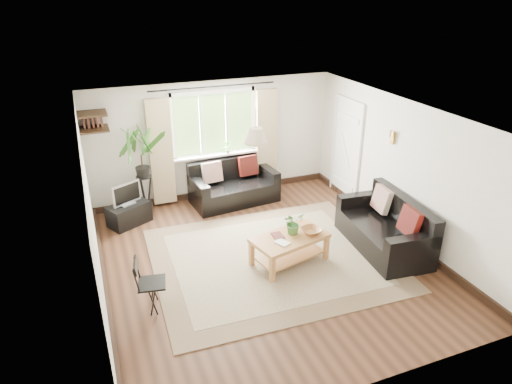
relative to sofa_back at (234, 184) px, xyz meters
name	(u,v)px	position (x,y,z in m)	size (l,w,h in m)	color
floor	(265,260)	(-0.25, -2.26, -0.40)	(5.50, 5.50, 0.00)	#311C10
ceiling	(266,116)	(-0.25, -2.26, 2.00)	(5.50, 5.50, 0.00)	white
wall_back	(214,140)	(-0.25, 0.49, 0.80)	(5.00, 0.02, 2.40)	beige
wall_front	(370,300)	(-0.25, -5.01, 0.80)	(5.00, 0.02, 2.40)	beige
wall_left	(92,222)	(-2.75, -2.26, 0.80)	(0.02, 5.50, 2.40)	beige
wall_right	(402,171)	(2.25, -2.26, 0.80)	(0.02, 5.50, 2.40)	beige
rug	(272,258)	(-0.13, -2.26, -0.39)	(3.76, 3.22, 0.02)	beige
window	(214,124)	(-0.25, 0.45, 1.15)	(2.50, 0.16, 2.16)	white
door	(346,151)	(2.22, -0.56, 0.60)	(0.06, 0.96, 2.06)	silver
corner_shelf	(93,121)	(-2.50, 0.24, 1.49)	(0.50, 0.50, 0.34)	black
pendant_lamp	(256,132)	(-0.25, -1.86, 1.65)	(0.36, 0.36, 0.54)	beige
wall_sconce	(391,136)	(2.18, -1.96, 1.34)	(0.12, 0.12, 0.28)	beige
sofa_back	(234,184)	(0.00, 0.00, 0.00)	(1.71, 0.85, 0.80)	black
sofa_right	(384,226)	(1.74, -2.61, 0.02)	(0.89, 1.79, 0.84)	black
coffee_table	(289,250)	(0.09, -2.46, -0.16)	(1.18, 0.65, 0.48)	#945930
table_plant	(293,223)	(0.18, -2.38, 0.26)	(0.32, 0.28, 0.36)	#396A2A
bowl	(311,231)	(0.44, -2.48, 0.12)	(0.32, 0.32, 0.08)	#945E33
book_a	(279,244)	(-0.18, -2.63, 0.09)	(0.16, 0.22, 0.02)	white
book_b	(273,237)	(-0.18, -2.39, 0.09)	(0.16, 0.22, 0.02)	#542421
tv_stand	(129,214)	(-2.13, -0.19, -0.20)	(0.74, 0.42, 0.40)	black
tv	(126,193)	(-2.13, -0.19, 0.22)	(0.57, 0.19, 0.44)	#A5A5AA
palm_stand	(143,173)	(-1.76, 0.09, 0.46)	(0.67, 0.67, 1.73)	black
folding_chair	(152,284)	(-2.13, -2.79, -0.01)	(0.40, 0.40, 0.77)	black
sill_plant	(228,147)	(0.00, 0.37, 0.66)	(0.14, 0.10, 0.27)	#2D6023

